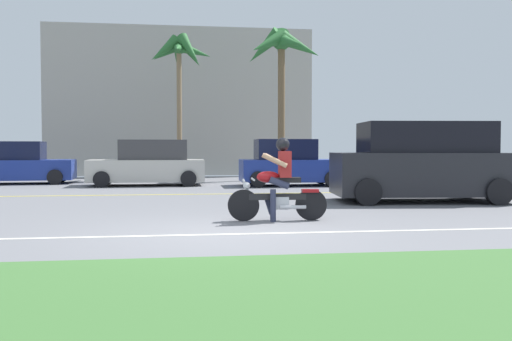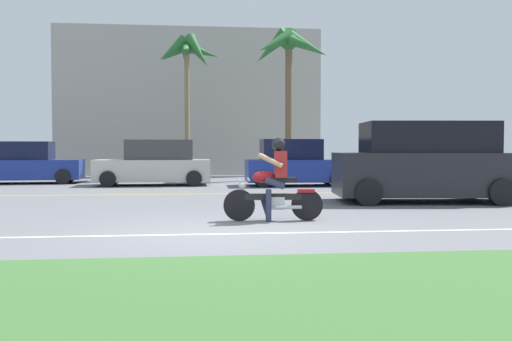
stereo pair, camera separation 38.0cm
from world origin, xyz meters
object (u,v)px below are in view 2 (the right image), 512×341
Objects in this scene: parked_car_0 at (24,164)px; palm_tree_0 at (288,52)px; parked_car_2 at (295,164)px; parked_car_1 at (155,164)px; motorcyclist at (274,186)px; palm_tree_1 at (188,56)px; suv_nearby at (425,163)px.

parked_car_0 is 0.65× the size of palm_tree_0.
parked_car_1 is at bearing 170.82° from parked_car_2.
parked_car_1 is (-2.88, 10.40, 0.11)m from motorcyclist.
parked_car_2 is at bearing -13.85° from parked_car_0.
palm_tree_1 is at bearing 127.34° from parked_car_2.
palm_tree_1 is (-3.83, 5.02, 4.57)m from parked_car_2.
motorcyclist is 0.29× the size of palm_tree_0.
suv_nearby is 15.06m from parked_car_0.
parked_car_2 reaches higher than parked_car_0.
parked_car_0 is at bearing 166.15° from parked_car_2.
palm_tree_0 reaches higher than suv_nearby.
parked_car_1 is (-7.14, 7.19, -0.20)m from suv_nearby.
palm_tree_1 reaches higher than motorcyclist.
parked_car_1 is at bearing -150.86° from palm_tree_0.
suv_nearby is 1.10× the size of parked_car_0.
parked_car_2 is 0.56× the size of palm_tree_0.
palm_tree_1 reaches higher than parked_car_1.
parked_car_1 is at bearing 134.79° from suv_nearby.
palm_tree_0 reaches higher than motorcyclist.
suv_nearby is 0.74× the size of palm_tree_1.
suv_nearby is at bearing -36.03° from parked_car_0.
motorcyclist is 9.82m from parked_car_2.
parked_car_2 is at bearing -9.18° from parked_car_1.
suv_nearby reaches higher than parked_car_2.
palm_tree_1 is (-1.72, 14.61, 4.69)m from motorcyclist.
suv_nearby is at bearing -71.43° from parked_car_2.
palm_tree_0 is (0.39, 3.80, 4.61)m from parked_car_2.
suv_nearby is 0.72× the size of palm_tree_0.
parked_car_2 is at bearing 108.57° from suv_nearby.
motorcyclist is 15.44m from palm_tree_1.
parked_car_0 is 10.33m from parked_car_2.
motorcyclist is 0.30× the size of palm_tree_1.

